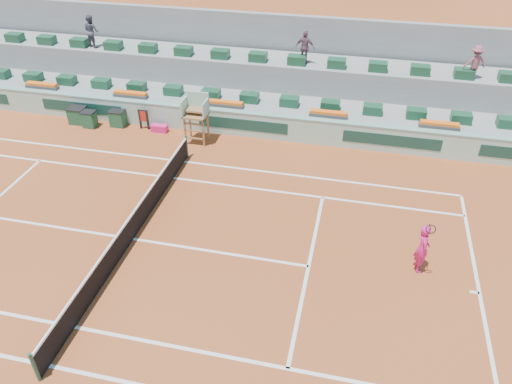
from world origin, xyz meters
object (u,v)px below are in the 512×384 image
player_bag (160,128)px  drink_cooler_a (118,118)px  umpire_chair (196,111)px  tennis_player (423,248)px

player_bag → drink_cooler_a: (-2.26, 0.14, 0.25)m
umpire_chair → drink_cooler_a: size_ratio=2.86×
player_bag → tennis_player: tennis_player is taller
tennis_player → drink_cooler_a: bearing=152.9°
player_bag → tennis_player: size_ratio=0.35×
player_bag → drink_cooler_a: drink_cooler_a is taller
drink_cooler_a → tennis_player: bearing=-27.1°
player_bag → umpire_chair: size_ratio=0.33×
umpire_chair → tennis_player: bearing=-34.1°
drink_cooler_a → tennis_player: tennis_player is taller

